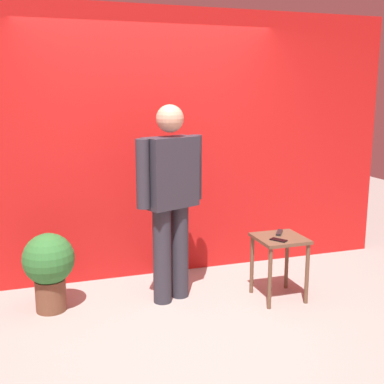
# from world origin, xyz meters

# --- Properties ---
(ground_plane) EXTENTS (12.00, 12.00, 0.00)m
(ground_plane) POSITION_xyz_m (0.00, 0.00, 0.00)
(ground_plane) COLOR #9E9991
(back_wall_red) EXTENTS (5.22, 0.12, 2.67)m
(back_wall_red) POSITION_xyz_m (0.00, 1.31, 1.33)
(back_wall_red) COLOR red
(back_wall_red) RESTS_ON ground_plane
(standing_person) EXTENTS (0.68, 0.39, 1.75)m
(standing_person) POSITION_xyz_m (-0.00, 0.58, 0.98)
(standing_person) COLOR #2D2D38
(standing_person) RESTS_ON ground_plane
(side_table) EXTENTS (0.43, 0.43, 0.58)m
(side_table) POSITION_xyz_m (0.94, 0.30, 0.47)
(side_table) COLOR brown
(side_table) RESTS_ON ground_plane
(cell_phone) EXTENTS (0.14, 0.16, 0.01)m
(cell_phone) POSITION_xyz_m (0.87, 0.21, 0.59)
(cell_phone) COLOR black
(cell_phone) RESTS_ON side_table
(tv_remote) EXTENTS (0.13, 0.16, 0.02)m
(tv_remote) POSITION_xyz_m (0.98, 0.39, 0.59)
(tv_remote) COLOR black
(tv_remote) RESTS_ON side_table
(potted_plant) EXTENTS (0.44, 0.44, 0.69)m
(potted_plant) POSITION_xyz_m (-1.06, 0.68, 0.41)
(potted_plant) COLOR brown
(potted_plant) RESTS_ON ground_plane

